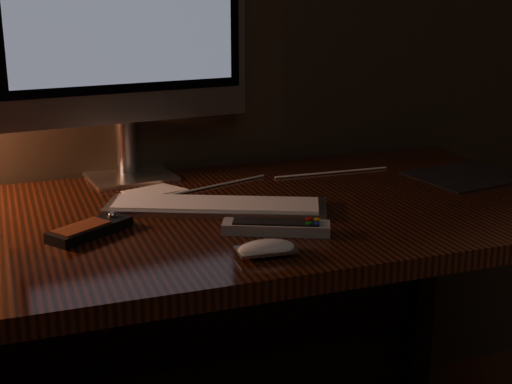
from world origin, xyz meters
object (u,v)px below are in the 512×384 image
object	(u,v)px
keyboard	(216,206)
tv_remote	(276,227)
monitor	(123,20)
media_remote	(90,229)
mouse	(266,250)
desk	(204,258)

from	to	relation	value
keyboard	tv_remote	bearing A→B (deg)	-45.96
monitor	tv_remote	size ratio (longest dim) A/B	3.07
media_remote	tv_remote	size ratio (longest dim) A/B	0.83
monitor	media_remote	distance (m)	0.55
mouse	media_remote	xyz separation A→B (m)	(-0.28, 0.22, 0.00)
keyboard	tv_remote	size ratio (longest dim) A/B	2.22
monitor	mouse	bearing A→B (deg)	-84.29
monitor	media_remote	world-z (taller)	monitor
media_remote	tv_remote	distance (m)	0.36
mouse	tv_remote	bearing A→B (deg)	63.80
monitor	mouse	size ratio (longest dim) A/B	6.15
monitor	desk	bearing A→B (deg)	-73.06
desk	tv_remote	size ratio (longest dim) A/B	7.66
keyboard	monitor	bearing A→B (deg)	135.14
media_remote	tv_remote	world-z (taller)	media_remote
desk	keyboard	world-z (taller)	keyboard
desk	keyboard	size ratio (longest dim) A/B	3.45
desk	tv_remote	distance (m)	0.29
mouse	tv_remote	world-z (taller)	tv_remote
keyboard	mouse	bearing A→B (deg)	-65.13
tv_remote	monitor	bearing A→B (deg)	135.53
keyboard	tv_remote	world-z (taller)	tv_remote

